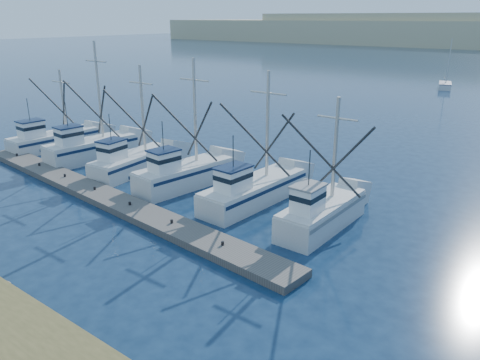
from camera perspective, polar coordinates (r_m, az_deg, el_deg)
name	(u,v)px	position (r m, az deg, el deg)	size (l,w,h in m)	color
ground	(144,281)	(22.20, -11.66, -12.01)	(500.00, 500.00, 0.00)	#0C2038
floating_dock	(103,196)	(32.12, -16.32, -1.91)	(31.49, 2.10, 0.42)	#58544E
trawler_fleet	(154,166)	(35.09, -10.45, 1.65)	(30.15, 8.54, 9.60)	silver
sailboat_far	(445,86)	(87.17, 23.71, 10.49)	(3.19, 5.73, 8.10)	silver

